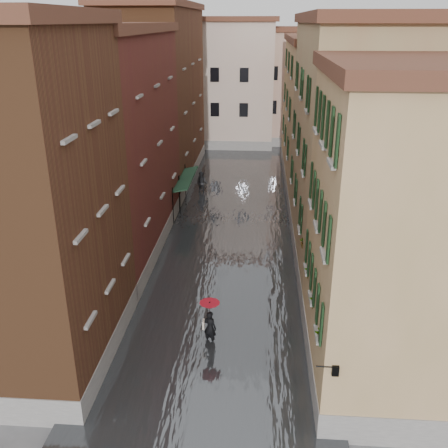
% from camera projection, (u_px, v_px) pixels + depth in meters
% --- Properties ---
extents(ground, '(120.00, 120.00, 0.00)m').
position_uv_depth(ground, '(215.00, 333.00, 22.51)').
color(ground, '#515153').
rests_on(ground, ground).
extents(floodwater, '(10.00, 60.00, 0.20)m').
position_uv_depth(floodwater, '(232.00, 223.00, 34.48)').
color(floodwater, '#3F4246').
rests_on(floodwater, ground).
extents(building_left_near, '(6.00, 8.00, 13.00)m').
position_uv_depth(building_left_near, '(23.00, 210.00, 18.69)').
color(building_left_near, brown).
rests_on(building_left_near, ground).
extents(building_left_mid, '(6.00, 14.00, 12.50)m').
position_uv_depth(building_left_mid, '(108.00, 148.00, 28.94)').
color(building_left_mid, '#57261B').
rests_on(building_left_mid, ground).
extents(building_left_far, '(6.00, 16.00, 14.00)m').
position_uv_depth(building_left_far, '(158.00, 98.00, 42.50)').
color(building_left_far, brown).
rests_on(building_left_far, ground).
extents(building_right_near, '(6.00, 8.00, 11.50)m').
position_uv_depth(building_right_near, '(401.00, 240.00, 18.02)').
color(building_right_near, tan).
rests_on(building_right_near, ground).
extents(building_right_mid, '(6.00, 14.00, 13.00)m').
position_uv_depth(building_right_mid, '(353.00, 148.00, 27.89)').
color(building_right_mid, tan).
rests_on(building_right_mid, ground).
extents(building_right_far, '(6.00, 16.00, 11.50)m').
position_uv_depth(building_right_far, '(323.00, 115.00, 42.02)').
color(building_right_far, tan).
rests_on(building_right_far, ground).
extents(building_end_cream, '(12.00, 9.00, 13.00)m').
position_uv_depth(building_end_cream, '(218.00, 85.00, 55.34)').
color(building_end_cream, beige).
rests_on(building_end_cream, ground).
extents(building_end_pink, '(10.00, 9.00, 12.00)m').
position_uv_depth(building_end_pink, '(299.00, 88.00, 56.76)').
color(building_end_pink, tan).
rests_on(building_end_pink, ground).
extents(awning_near, '(1.09, 2.92, 2.80)m').
position_uv_depth(awning_near, '(183.00, 186.00, 34.59)').
color(awning_near, '#163220').
rests_on(awning_near, ground).
extents(awning_far, '(1.09, 3.19, 2.80)m').
position_uv_depth(awning_far, '(188.00, 174.00, 37.16)').
color(awning_far, '#163220').
rests_on(awning_far, ground).
extents(wall_lantern, '(0.71, 0.22, 0.35)m').
position_uv_depth(wall_lantern, '(335.00, 370.00, 15.54)').
color(wall_lantern, black).
rests_on(wall_lantern, ground).
extents(window_planters, '(0.59, 8.50, 0.84)m').
position_uv_depth(window_planters, '(314.00, 277.00, 20.13)').
color(window_planters, brown).
rests_on(window_planters, ground).
extents(pedestrian_main, '(0.88, 0.88, 2.06)m').
position_uv_depth(pedestrian_main, '(210.00, 320.00, 21.35)').
color(pedestrian_main, black).
rests_on(pedestrian_main, ground).
extents(pedestrian_far, '(1.05, 0.90, 1.89)m').
position_uv_depth(pedestrian_far, '(202.00, 183.00, 40.21)').
color(pedestrian_far, black).
rests_on(pedestrian_far, ground).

